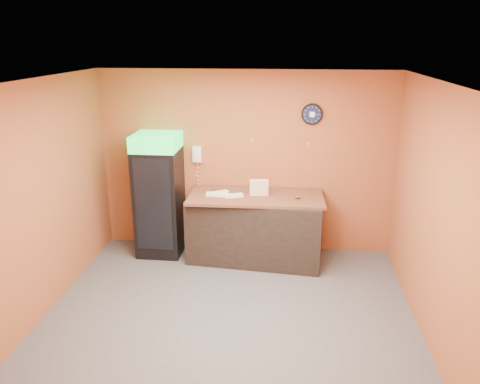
# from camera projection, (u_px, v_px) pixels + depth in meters

# --- Properties ---
(floor) EXTENTS (4.50, 4.50, 0.00)m
(floor) POSITION_uv_depth(u_px,v_px,m) (230.00, 314.00, 5.76)
(floor) COLOR #47474C
(floor) RESTS_ON ground
(back_wall) EXTENTS (4.50, 0.02, 2.80)m
(back_wall) POSITION_uv_depth(u_px,v_px,m) (245.00, 163.00, 7.20)
(back_wall) COLOR #AA4F30
(back_wall) RESTS_ON floor
(left_wall) EXTENTS (0.02, 4.00, 2.80)m
(left_wall) POSITION_uv_depth(u_px,v_px,m) (41.00, 200.00, 5.54)
(left_wall) COLOR #AA4F30
(left_wall) RESTS_ON floor
(right_wall) EXTENTS (0.02, 4.00, 2.80)m
(right_wall) POSITION_uv_depth(u_px,v_px,m) (433.00, 214.00, 5.09)
(right_wall) COLOR #AA4F30
(right_wall) RESTS_ON floor
(ceiling) EXTENTS (4.50, 4.00, 0.02)m
(ceiling) POSITION_uv_depth(u_px,v_px,m) (228.00, 81.00, 4.88)
(ceiling) COLOR white
(ceiling) RESTS_ON back_wall
(beverage_cooler) EXTENTS (0.66, 0.68, 1.89)m
(beverage_cooler) POSITION_uv_depth(u_px,v_px,m) (159.00, 197.00, 7.11)
(beverage_cooler) COLOR black
(beverage_cooler) RESTS_ON floor
(prep_counter) EXTENTS (2.04, 1.05, 0.99)m
(prep_counter) POSITION_uv_depth(u_px,v_px,m) (256.00, 228.00, 7.06)
(prep_counter) COLOR black
(prep_counter) RESTS_ON floor
(wall_clock) EXTENTS (0.31, 0.06, 0.31)m
(wall_clock) POSITION_uv_depth(u_px,v_px,m) (312.00, 114.00, 6.84)
(wall_clock) COLOR black
(wall_clock) RESTS_ON back_wall
(wall_phone) EXTENTS (0.13, 0.11, 0.24)m
(wall_phone) POSITION_uv_depth(u_px,v_px,m) (197.00, 154.00, 7.19)
(wall_phone) COLOR white
(wall_phone) RESTS_ON back_wall
(butcher_paper) EXTENTS (2.00, 0.98, 0.04)m
(butcher_paper) POSITION_uv_depth(u_px,v_px,m) (256.00, 196.00, 6.89)
(butcher_paper) COLOR brown
(butcher_paper) RESTS_ON prep_counter
(sub_roll_stack) EXTENTS (0.28, 0.12, 0.23)m
(sub_roll_stack) POSITION_uv_depth(u_px,v_px,m) (259.00, 187.00, 6.86)
(sub_roll_stack) COLOR #F3E8BD
(sub_roll_stack) RESTS_ON butcher_paper
(wrapped_sandwich_left) EXTENTS (0.31, 0.12, 0.04)m
(wrapped_sandwich_left) POSITION_uv_depth(u_px,v_px,m) (217.00, 194.00, 6.85)
(wrapped_sandwich_left) COLOR white
(wrapped_sandwich_left) RESTS_ON butcher_paper
(wrapped_sandwich_mid) EXTENTS (0.30, 0.19, 0.04)m
(wrapped_sandwich_mid) POSITION_uv_depth(u_px,v_px,m) (234.00, 196.00, 6.80)
(wrapped_sandwich_mid) COLOR white
(wrapped_sandwich_mid) RESTS_ON butcher_paper
(wrapped_sandwich_right) EXTENTS (0.28, 0.24, 0.04)m
(wrapped_sandwich_right) POSITION_uv_depth(u_px,v_px,m) (220.00, 193.00, 6.93)
(wrapped_sandwich_right) COLOR white
(wrapped_sandwich_right) RESTS_ON butcher_paper
(kitchen_tool) EXTENTS (0.06, 0.06, 0.06)m
(kitchen_tool) POSITION_uv_depth(u_px,v_px,m) (264.00, 193.00, 6.89)
(kitchen_tool) COLOR silver
(kitchen_tool) RESTS_ON butcher_paper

